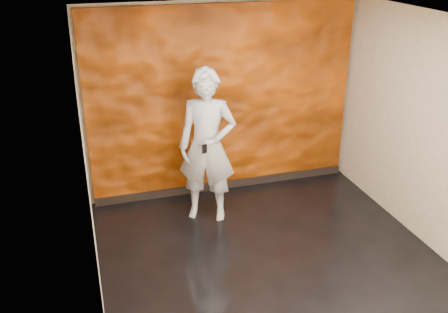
# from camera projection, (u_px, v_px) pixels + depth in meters

# --- Properties ---
(room) EXTENTS (4.02, 4.02, 2.81)m
(room) POSITION_uv_depth(u_px,v_px,m) (276.00, 153.00, 5.45)
(room) COLOR black
(room) RESTS_ON ground
(feature_wall) EXTENTS (3.90, 0.06, 2.75)m
(feature_wall) POSITION_uv_depth(u_px,v_px,m) (224.00, 102.00, 7.17)
(feature_wall) COLOR #D65408
(feature_wall) RESTS_ON ground
(baseboard) EXTENTS (3.90, 0.04, 0.12)m
(baseboard) POSITION_uv_depth(u_px,v_px,m) (225.00, 185.00, 7.67)
(baseboard) COLOR black
(baseboard) RESTS_ON ground
(man) EXTENTS (0.89, 0.76, 2.08)m
(man) POSITION_uv_depth(u_px,v_px,m) (207.00, 146.00, 6.54)
(man) COLOR #A7ACB7
(man) RESTS_ON ground
(phone) EXTENTS (0.07, 0.03, 0.12)m
(phone) POSITION_uv_depth(u_px,v_px,m) (204.00, 149.00, 6.24)
(phone) COLOR black
(phone) RESTS_ON man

